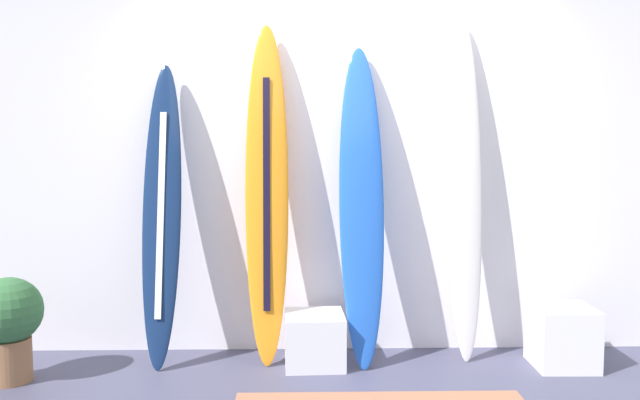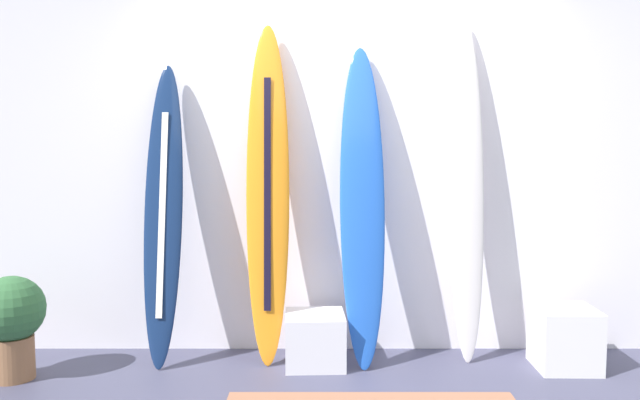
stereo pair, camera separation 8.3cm
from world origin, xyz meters
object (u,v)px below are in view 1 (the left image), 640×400
Objects in this scene: surfboard_navy at (162,214)px; display_block_center at (314,339)px; surfboard_cobalt at (362,207)px; potted_plant at (9,321)px; display_block_left at (562,337)px; surfboard_sunset at (267,195)px; surfboard_ivory at (464,190)px.

surfboard_navy is 4.94× the size of display_block_center.
potted_plant is at bearing -171.32° from surfboard_cobalt.
display_block_left is 0.61× the size of potted_plant.
display_block_left is (1.91, -0.17, -0.91)m from surfboard_sunset.
display_block_left is at bearing -5.99° from surfboard_cobalt.
surfboard_sunset is at bearing 13.28° from potted_plant.
display_block_left is at bearing -2.89° from surfboard_navy.
surfboard_ivory is at bearing 6.39° from surfboard_cobalt.
surfboard_sunset reaches higher than display_block_center.
potted_plant is at bearing -176.80° from display_block_left.
surfboard_navy is 0.94× the size of surfboard_cobalt.
surfboard_navy is at bearing -179.77° from surfboard_cobalt.
surfboard_cobalt is 5.33× the size of display_block_left.
surfboard_ivory reaches higher than display_block_left.
surfboard_ivory is at bearing 8.75° from display_block_center.
potted_plant is at bearing -166.72° from surfboard_sunset.
potted_plant reaches higher than display_block_left.
potted_plant reaches higher than display_block_center.
surfboard_sunset is at bearing 176.87° from surfboard_cobalt.
surfboard_navy is 1.10m from potted_plant.
surfboard_cobalt is 1.54m from display_block_left.
surfboard_sunset is at bearing -178.09° from surfboard_ivory.
surfboard_sunset is at bearing 160.33° from display_block_center.
potted_plant is (-1.53, -0.36, -0.73)m from surfboard_sunset.
surfboard_navy is at bearing 20.68° from potted_plant.
display_block_center is at bearing 177.88° from display_block_left.
display_block_center is at bearing -166.07° from surfboard_cobalt.
display_block_center is at bearing 7.78° from potted_plant.
display_block_left is at bearing -19.54° from surfboard_ivory.
surfboard_ivory is at bearing 1.91° from surfboard_sunset.
surfboard_sunset is 5.70× the size of display_block_left.
surfboard_cobalt is 0.92× the size of surfboard_ivory.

